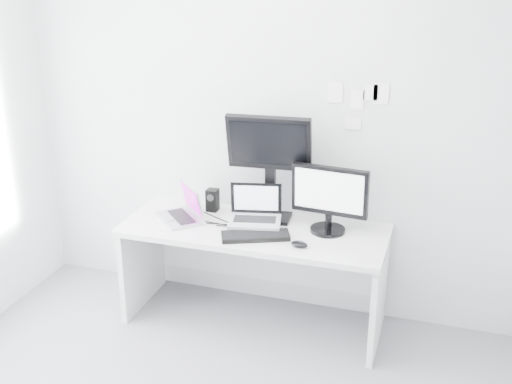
# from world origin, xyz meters

# --- Properties ---
(back_wall) EXTENTS (3.60, 0.00, 3.60)m
(back_wall) POSITION_xyz_m (0.00, 1.60, 1.35)
(back_wall) COLOR silver
(back_wall) RESTS_ON ground
(desk) EXTENTS (1.80, 0.70, 0.73)m
(desk) POSITION_xyz_m (0.00, 1.25, 0.36)
(desk) COLOR silver
(desk) RESTS_ON ground
(macbook) EXTENTS (0.42, 0.42, 0.26)m
(macbook) POSITION_xyz_m (-0.54, 1.22, 0.86)
(macbook) COLOR #ACACB1
(macbook) RESTS_ON desk
(speaker) EXTENTS (0.09, 0.09, 0.16)m
(speaker) POSITION_xyz_m (-0.38, 1.45, 0.81)
(speaker) COLOR black
(speaker) RESTS_ON desk
(dell_laptop) EXTENTS (0.40, 0.34, 0.29)m
(dell_laptop) POSITION_xyz_m (-0.00, 1.27, 0.88)
(dell_laptop) COLOR #B5B8BD
(dell_laptop) RESTS_ON desk
(rear_monitor) EXTENTS (0.59, 0.25, 0.78)m
(rear_monitor) POSITION_xyz_m (0.05, 1.43, 1.12)
(rear_monitor) COLOR black
(rear_monitor) RESTS_ON desk
(samsung_monitor) EXTENTS (0.54, 0.28, 0.47)m
(samsung_monitor) POSITION_xyz_m (0.49, 1.34, 0.97)
(samsung_monitor) COLOR black
(samsung_monitor) RESTS_ON desk
(keyboard) EXTENTS (0.47, 0.32, 0.03)m
(keyboard) POSITION_xyz_m (0.06, 1.10, 0.74)
(keyboard) COLOR black
(keyboard) RESTS_ON desk
(mouse) EXTENTS (0.13, 0.10, 0.04)m
(mouse) POSITION_xyz_m (0.37, 1.05, 0.75)
(mouse) COLOR black
(mouse) RESTS_ON desk
(wall_note_0) EXTENTS (0.10, 0.00, 0.14)m
(wall_note_0) POSITION_xyz_m (0.45, 1.59, 1.62)
(wall_note_0) COLOR white
(wall_note_0) RESTS_ON back_wall
(wall_note_1) EXTENTS (0.09, 0.00, 0.13)m
(wall_note_1) POSITION_xyz_m (0.60, 1.59, 1.58)
(wall_note_1) COLOR white
(wall_note_1) RESTS_ON back_wall
(wall_note_2) EXTENTS (0.10, 0.00, 0.14)m
(wall_note_2) POSITION_xyz_m (0.75, 1.59, 1.63)
(wall_note_2) COLOR white
(wall_note_2) RESTS_ON back_wall
(wall_note_3) EXTENTS (0.11, 0.00, 0.08)m
(wall_note_3) POSITION_xyz_m (0.58, 1.59, 1.42)
(wall_note_3) COLOR white
(wall_note_3) RESTS_ON back_wall
(wall_note_4) EXTENTS (0.09, 0.00, 0.10)m
(wall_note_4) POSITION_xyz_m (0.68, 1.59, 1.64)
(wall_note_4) COLOR white
(wall_note_4) RESTS_ON back_wall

